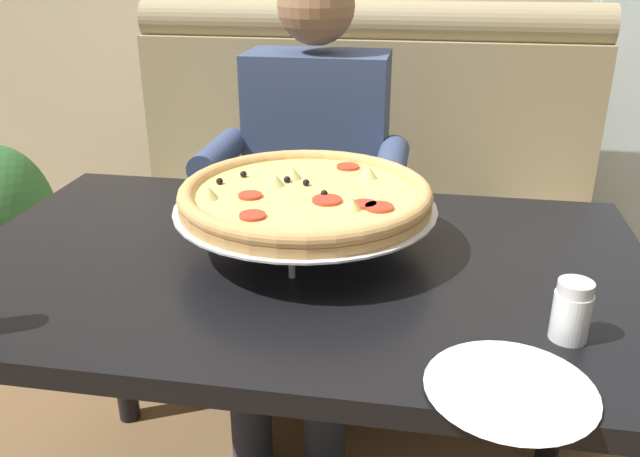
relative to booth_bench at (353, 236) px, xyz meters
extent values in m
cube|color=#998966|center=(0.00, -0.13, -0.17)|extent=(1.55, 0.60, 0.46)
cube|color=#998966|center=(0.00, 0.26, 0.29)|extent=(1.55, 0.18, 0.65)
cylinder|color=#998966|center=(0.00, 0.26, 0.66)|extent=(1.55, 0.14, 0.14)
cube|color=black|center=(0.00, -0.88, 0.32)|extent=(1.33, 0.82, 0.04)
cylinder|color=black|center=(-0.59, -0.54, -0.05)|extent=(0.06, 0.06, 0.70)
cylinder|color=black|center=(0.59, -0.54, -0.05)|extent=(0.06, 0.06, 0.70)
cube|color=#2D3342|center=(-0.09, -0.38, 0.14)|extent=(0.34, 0.40, 0.15)
cylinder|color=#2D3342|center=(-0.19, -0.63, -0.17)|extent=(0.11, 0.11, 0.46)
cylinder|color=#2D3342|center=(0.01, -0.63, -0.17)|extent=(0.11, 0.11, 0.46)
cube|color=#38476B|center=(-0.09, -0.16, 0.34)|extent=(0.40, 0.22, 0.56)
cylinder|color=#38476B|center=(-0.32, -0.38, 0.38)|extent=(0.08, 0.28, 0.08)
cylinder|color=#38476B|center=(0.14, -0.38, 0.38)|extent=(0.08, 0.28, 0.08)
sphere|color=#997051|center=(-0.09, -0.18, 0.75)|extent=(0.21, 0.21, 0.21)
cylinder|color=silver|center=(0.00, -0.96, 0.38)|extent=(0.01, 0.01, 0.08)
cylinder|color=silver|center=(-0.12, -0.76, 0.38)|extent=(0.01, 0.01, 0.08)
cylinder|color=silver|center=(0.11, -0.76, 0.38)|extent=(0.01, 0.01, 0.08)
torus|color=silver|center=(0.00, -0.83, 0.42)|extent=(0.28, 0.28, 0.01)
cylinder|color=silver|center=(0.00, -0.83, 0.42)|extent=(0.51, 0.51, 0.00)
cylinder|color=tan|center=(0.00, -0.83, 0.44)|extent=(0.49, 0.49, 0.02)
torus|color=tan|center=(0.00, -0.83, 0.45)|extent=(0.49, 0.49, 0.03)
cylinder|color=#EFCC6B|center=(0.00, -0.83, 0.45)|extent=(0.43, 0.43, 0.01)
cylinder|color=red|center=(0.06, -0.66, 0.46)|extent=(0.05, 0.05, 0.01)
cylinder|color=red|center=(-0.07, -0.97, 0.46)|extent=(0.05, 0.05, 0.01)
cylinder|color=red|center=(0.15, -0.89, 0.46)|extent=(0.05, 0.05, 0.01)
cylinder|color=red|center=(0.05, -0.87, 0.46)|extent=(0.06, 0.06, 0.01)
cylinder|color=red|center=(-0.10, -0.87, 0.46)|extent=(0.04, 0.04, 0.01)
cylinder|color=red|center=(0.12, -0.88, 0.46)|extent=(0.04, 0.04, 0.01)
sphere|color=black|center=(0.04, -0.85, 0.46)|extent=(0.01, 0.01, 0.01)
sphere|color=black|center=(-0.14, -0.76, 0.46)|extent=(0.01, 0.01, 0.01)
sphere|color=black|center=(-0.01, -0.79, 0.46)|extent=(0.01, 0.01, 0.01)
sphere|color=black|center=(-0.17, -0.88, 0.46)|extent=(0.01, 0.01, 0.01)
sphere|color=black|center=(-0.05, -0.78, 0.46)|extent=(0.01, 0.01, 0.01)
sphere|color=black|center=(-0.18, -0.81, 0.46)|extent=(0.01, 0.01, 0.01)
cone|color=#CCC675|center=(0.11, -0.72, 0.47)|extent=(0.04, 0.04, 0.02)
cone|color=#CCC675|center=(-0.04, -0.75, 0.47)|extent=(0.04, 0.04, 0.02)
cone|color=#CCC675|center=(-0.17, -0.89, 0.47)|extent=(0.04, 0.04, 0.02)
cone|color=#CCC675|center=(0.10, -0.90, 0.47)|extent=(0.04, 0.04, 0.02)
cone|color=#CCC675|center=(-0.06, -0.80, 0.47)|extent=(0.04, 0.04, 0.02)
cylinder|color=white|center=(0.46, -1.08, 0.38)|extent=(0.06, 0.06, 0.08)
cylinder|color=silver|center=(0.46, -1.08, 0.36)|extent=(0.05, 0.05, 0.05)
cylinder|color=silver|center=(0.46, -1.08, 0.43)|extent=(0.05, 0.05, 0.02)
cylinder|color=white|center=(0.36, -1.24, 0.34)|extent=(0.16, 0.16, 0.01)
cone|color=white|center=(0.36, -1.24, 0.35)|extent=(0.23, 0.23, 0.01)
cylinder|color=black|center=(1.04, 1.23, -0.18)|extent=(0.02, 0.02, 0.44)
cylinder|color=black|center=(1.03, 1.49, -0.18)|extent=(0.02, 0.02, 0.44)
cylinder|color=black|center=(1.29, 1.50, -0.18)|extent=(0.02, 0.02, 0.44)
cylinder|color=black|center=(1.16, 1.36, 0.05)|extent=(0.40, 0.40, 0.02)
cube|color=black|center=(1.15, 1.52, 0.25)|extent=(0.32, 0.04, 0.42)
cylinder|color=brown|center=(-1.18, -0.16, -0.29)|extent=(0.24, 0.24, 0.22)
ellipsoid|color=#336B33|center=(-1.18, -0.16, 0.04)|extent=(0.36, 0.36, 0.52)
camera|label=1|loc=(0.23, -1.99, 0.89)|focal=36.81mm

